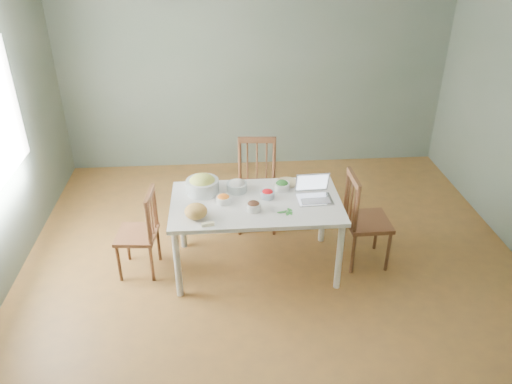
{
  "coord_description": "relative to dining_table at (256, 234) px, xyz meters",
  "views": [
    {
      "loc": [
        -0.48,
        -3.83,
        3.09
      ],
      "look_at": [
        -0.17,
        0.15,
        0.84
      ],
      "focal_mm": 35.05,
      "sensor_mm": 36.0,
      "label": 1
    }
  ],
  "objects": [
    {
      "name": "bowl_squash",
      "position": [
        -0.49,
        0.21,
        0.46
      ],
      "size": [
        0.41,
        0.41,
        0.18
      ],
      "primitive_type": null,
      "rotation": [
        0.0,
        0.0,
        0.41
      ],
      "color": "tan",
      "rests_on": "dining_table"
    },
    {
      "name": "bowl_carrot",
      "position": [
        -0.3,
        0.0,
        0.41
      ],
      "size": [
        0.18,
        0.18,
        0.08
      ],
      "primitive_type": null,
      "rotation": [
        0.0,
        0.0,
        0.39
      ],
      "color": "orange",
      "rests_on": "dining_table"
    },
    {
      "name": "bread_boule",
      "position": [
        -0.54,
        -0.24,
        0.44
      ],
      "size": [
        0.24,
        0.24,
        0.13
      ],
      "primitive_type": "ellipsoid",
      "rotation": [
        0.0,
        0.0,
        -0.24
      ],
      "color": "tan",
      "rests_on": "dining_table"
    },
    {
      "name": "bowl_mushroom",
      "position": [
        -0.03,
        -0.16,
        0.42
      ],
      "size": [
        0.16,
        0.16,
        0.09
      ],
      "primitive_type": null,
      "rotation": [
        0.0,
        0.0,
        0.21
      ],
      "color": "black",
      "rests_on": "dining_table"
    },
    {
      "name": "dining_table",
      "position": [
        0.0,
        0.0,
        0.0
      ],
      "size": [
        1.58,
        0.89,
        0.74
      ],
      "primitive_type": null,
      "color": "white",
      "rests_on": "floor"
    },
    {
      "name": "butter_stick",
      "position": [
        -0.44,
        -0.38,
        0.39
      ],
      "size": [
        0.11,
        0.05,
        0.03
      ],
      "primitive_type": "cube",
      "rotation": [
        0.0,
        0.0,
        0.17
      ],
      "color": "beige",
      "rests_on": "dining_table"
    },
    {
      "name": "chair_right",
      "position": [
        1.09,
        0.01,
        0.11
      ],
      "size": [
        0.42,
        0.44,
        0.97
      ],
      "primitive_type": null,
      "rotation": [
        0.0,
        0.0,
        1.59
      ],
      "color": "brown",
      "rests_on": "floor"
    },
    {
      "name": "flatbread",
      "position": [
        0.33,
        0.33,
        0.38
      ],
      "size": [
        0.26,
        0.26,
        0.02
      ],
      "primitive_type": "cylinder",
      "rotation": [
        0.0,
        0.0,
        0.24
      ],
      "color": "tan",
      "rests_on": "dining_table"
    },
    {
      "name": "wall_back",
      "position": [
        0.17,
        2.35,
        0.98
      ],
      "size": [
        5.0,
        0.0,
        2.7
      ],
      "primitive_type": "cube",
      "color": "slate",
      "rests_on": "ground"
    },
    {
      "name": "bowl_redpep",
      "position": [
        0.11,
        0.07,
        0.41
      ],
      "size": [
        0.15,
        0.15,
        0.08
      ],
      "primitive_type": null,
      "rotation": [
        0.0,
        0.0,
        0.18
      ],
      "color": "red",
      "rests_on": "dining_table"
    },
    {
      "name": "laptop",
      "position": [
        0.55,
        -0.02,
        0.48
      ],
      "size": [
        0.33,
        0.29,
        0.22
      ],
      "primitive_type": null,
      "rotation": [
        0.0,
        0.0,
        0.04
      ],
      "color": "#BABAC1",
      "rests_on": "dining_table"
    },
    {
      "name": "bowl_broccoli",
      "position": [
        0.27,
        0.21,
        0.42
      ],
      "size": [
        0.19,
        0.19,
        0.09
      ],
      "primitive_type": null,
      "rotation": [
        0.0,
        0.0,
        -0.32
      ],
      "color": "#1D4F1E",
      "rests_on": "dining_table"
    },
    {
      "name": "basil_bunch",
      "position": [
        0.24,
        -0.21,
        0.38
      ],
      "size": [
        0.17,
        0.17,
        0.02
      ],
      "primitive_type": null,
      "color": "#24712B",
      "rests_on": "dining_table"
    },
    {
      "name": "bowl_onion",
      "position": [
        -0.17,
        0.22,
        0.42
      ],
      "size": [
        0.24,
        0.24,
        0.11
      ],
      "primitive_type": null,
      "rotation": [
        0.0,
        0.0,
        0.26
      ],
      "color": "silver",
      "rests_on": "dining_table"
    },
    {
      "name": "chair_left",
      "position": [
        -1.13,
        0.02,
        0.07
      ],
      "size": [
        0.4,
        0.42,
        0.87
      ],
      "primitive_type": null,
      "rotation": [
        0.0,
        0.0,
        -1.66
      ],
      "color": "brown",
      "rests_on": "floor"
    },
    {
      "name": "chair_far",
      "position": [
        0.07,
        0.73,
        0.13
      ],
      "size": [
        0.47,
        0.45,
        0.99
      ],
      "primitive_type": null,
      "rotation": [
        0.0,
        0.0,
        -0.07
      ],
      "color": "brown",
      "rests_on": "floor"
    },
    {
      "name": "floor",
      "position": [
        0.17,
        -0.15,
        -0.37
      ],
      "size": [
        5.0,
        5.0,
        0.0
      ],
      "primitive_type": "cube",
      "color": "brown",
      "rests_on": "ground"
    }
  ]
}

